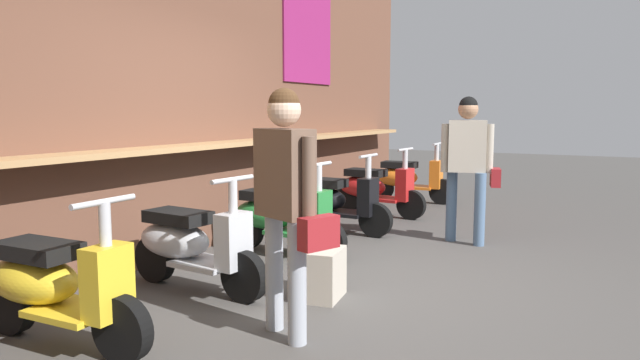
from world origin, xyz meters
name	(u,v)px	position (x,y,z in m)	size (l,w,h in m)	color
ground_plane	(343,286)	(0.00, 0.00, 0.00)	(32.80, 32.80, 0.00)	#474442
market_stall_facade	(157,82)	(-0.01, 2.02, 1.75)	(11.72, 0.61, 3.50)	brown
scooter_yellow	(52,285)	(-1.95, 1.08, 0.39)	(0.46, 1.40, 0.97)	gold
scooter_silver	(189,244)	(-0.67, 1.08, 0.39)	(0.50, 1.40, 0.97)	#B2B5BA
scooter_green	(278,217)	(0.69, 1.08, 0.39)	(0.46, 1.40, 0.97)	#237533
scooter_black	(332,201)	(1.90, 1.08, 0.39)	(0.46, 1.40, 0.97)	black
scooter_red	(373,188)	(3.18, 1.08, 0.39)	(0.49, 1.40, 0.97)	red
scooter_orange	(406,178)	(4.55, 1.08, 0.39)	(0.49, 1.40, 0.97)	orange
shopper_browsing	(286,189)	(-1.15, -0.15, 0.97)	(0.39, 0.65, 1.61)	#999EA8
shopper_passing	(468,155)	(2.09, -0.51, 0.98)	(0.39, 0.65, 1.62)	slate
merchandise_crate	(320,274)	(-0.35, 0.03, 0.20)	(0.40, 0.32, 0.39)	#B2A899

